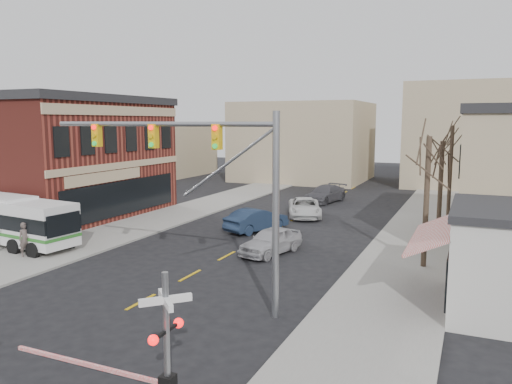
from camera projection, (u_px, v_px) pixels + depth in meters
ground at (109, 319)px, 19.35m from camera, size 160.00×160.00×0.00m
sidewalk_west at (179, 213)px, 41.25m from camera, size 5.00×60.00×0.12m
sidewalk_east at (419, 234)px, 33.69m from camera, size 5.00×60.00×0.12m
tree_east_a at (426, 202)px, 25.56m from camera, size 0.28×0.28×6.75m
tree_east_b at (440, 192)px, 30.91m from camera, size 0.28×0.28×6.30m
tree_east_c at (450, 173)px, 38.02m from camera, size 0.28×0.28×7.20m
transit_bus at (2, 218)px, 30.82m from camera, size 11.56×3.70×2.92m
traffic_signal_mast at (209, 168)px, 19.93m from camera, size 10.68×0.30×8.00m
rr_crossing_east at (153, 349)px, 12.48m from camera, size 5.60×1.36×4.00m
car_a at (271, 241)px, 28.81m from camera, size 2.85×4.79×1.53m
car_b at (257, 220)px, 34.79m from camera, size 3.41×5.15×1.61m
car_c at (305, 208)px, 40.06m from camera, size 4.23×5.90×1.49m
car_d at (325, 194)px, 47.29m from camera, size 3.38×5.85×1.59m
pedestrian_near at (25, 239)px, 27.78m from camera, size 0.69×0.82×1.93m
pedestrian_far at (72, 231)px, 30.10m from camera, size 1.17×1.16×1.91m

